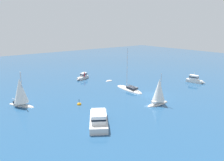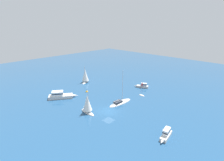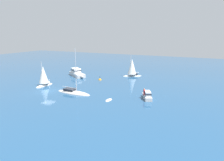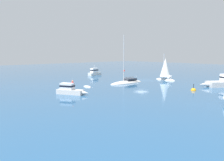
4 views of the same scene
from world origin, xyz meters
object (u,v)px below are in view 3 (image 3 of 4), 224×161
at_px(ketch_1, 44,77).
at_px(ketch, 132,68).
at_px(rib, 109,100).
at_px(yacht, 73,93).
at_px(mooring_buoy, 100,80).
at_px(cabin_cruiser, 147,95).
at_px(motor_cruiser, 77,73).

bearing_deg(ketch_1, ketch, 146.36).
relative_size(ketch_1, rib, 3.08).
height_order(yacht, rib, yacht).
distance_m(ketch, mooring_buoy, 10.37).
bearing_deg(mooring_buoy, cabin_cruiser, -32.85).
bearing_deg(yacht, ketch_1, 170.53).
height_order(motor_cruiser, mooring_buoy, motor_cruiser).
xyz_separation_m(motor_cruiser, ketch_1, (-0.18, -12.94, 1.20)).
xyz_separation_m(ketch, motor_cruiser, (-14.31, -6.57, -1.51)).
bearing_deg(ketch, ketch_1, 22.06).
xyz_separation_m(ketch_1, yacht, (9.77, -1.99, -1.97)).
height_order(ketch_1, mooring_buoy, ketch_1).
relative_size(ketch_1, yacht, 0.63).
relative_size(yacht, mooring_buoy, 6.71).
xyz_separation_m(ketch, rib, (4.00, -22.56, -2.35)).
height_order(cabin_cruiser, mooring_buoy, cabin_cruiser).
xyz_separation_m(ketch_1, mooring_buoy, (8.63, 11.28, -2.04)).
bearing_deg(mooring_buoy, motor_cruiser, 168.90).
xyz_separation_m(rib, mooring_buoy, (-9.85, 14.32, 0.01)).
bearing_deg(ketch, motor_cruiser, -6.67).
distance_m(ketch_1, cabin_cruiser, 24.57).
relative_size(yacht, cabin_cruiser, 2.05).
height_order(motor_cruiser, cabin_cruiser, motor_cruiser).
bearing_deg(ketch_1, mooring_buoy, 145.53).
height_order(yacht, cabin_cruiser, yacht).
bearing_deg(mooring_buoy, rib, -55.48).
relative_size(ketch_1, mooring_buoy, 4.24).
relative_size(ketch_1, cabin_cruiser, 1.29).
height_order(motor_cruiser, yacht, yacht).
bearing_deg(rib, mooring_buoy, 39.28).
bearing_deg(cabin_cruiser, yacht, 74.62).
bearing_deg(ketch, yacht, 46.27).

